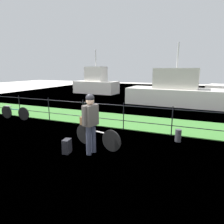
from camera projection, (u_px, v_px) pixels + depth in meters
ground_plane at (96, 153)px, 5.48m from camera, size 60.00×60.00×0.00m
grass_strip at (133, 122)px, 8.73m from camera, size 27.00×2.40×0.03m
harbor_water at (162, 98)px, 16.17m from camera, size 30.00×30.00×0.00m
iron_fence at (124, 114)px, 7.46m from camera, size 18.04×0.04×1.07m
bicycle_main at (97, 136)px, 5.85m from camera, size 1.65×0.41×0.63m
wooden_crate at (87, 121)px, 5.97m from camera, size 0.42×0.33×0.24m
terrier_dog at (87, 115)px, 5.92m from camera, size 0.32×0.20×0.18m
cyclist_person at (90, 119)px, 5.25m from camera, size 0.34×0.53×1.68m
backpack_on_paving at (67, 146)px, 5.45m from camera, size 0.23×0.31×0.40m
mooring_bollard at (178, 136)px, 6.32m from camera, size 0.20×0.20×0.41m
bicycle_parked at (15, 112)px, 9.17m from camera, size 1.67×0.17×0.61m
moored_boat_near at (175, 92)px, 12.94m from camera, size 6.36×2.65×3.99m
moored_boat_mid at (96, 84)px, 19.18m from camera, size 4.39×2.20×4.18m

